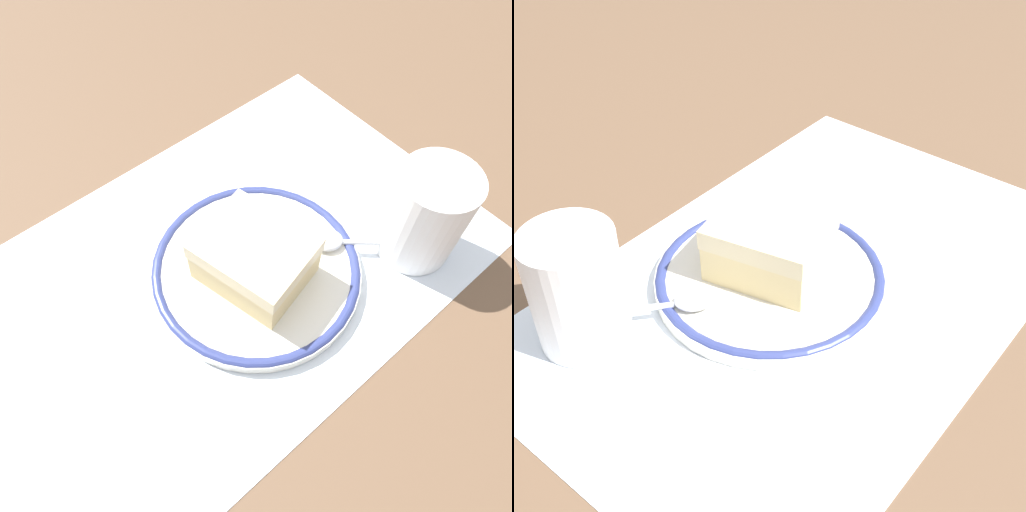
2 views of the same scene
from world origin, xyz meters
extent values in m
plane|color=brown|center=(0.00, 0.00, 0.00)|extent=(2.40, 2.40, 0.00)
cube|color=silver|center=(0.00, 0.00, 0.00)|extent=(0.52, 0.34, 0.00)
cylinder|color=silver|center=(0.02, -0.03, 0.01)|extent=(0.20, 0.20, 0.01)
torus|color=navy|center=(0.02, -0.03, 0.01)|extent=(0.20, 0.20, 0.01)
cube|color=beige|center=(0.02, -0.03, 0.03)|extent=(0.10, 0.11, 0.03)
cube|color=beige|center=(0.02, -0.03, 0.06)|extent=(0.10, 0.11, 0.02)
ellipsoid|color=silver|center=(0.09, -0.05, 0.02)|extent=(0.04, 0.04, 0.01)
cylinder|color=silver|center=(0.14, -0.09, 0.02)|extent=(0.07, 0.06, 0.01)
cylinder|color=white|center=(0.16, -0.10, 0.05)|extent=(0.07, 0.07, 0.10)
cylinder|color=brown|center=(0.16, -0.10, 0.02)|extent=(0.06, 0.06, 0.03)
camera|label=1|loc=(-0.13, -0.20, 0.41)|focal=33.69mm
camera|label=2|loc=(0.37, 0.26, 0.41)|focal=48.31mm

